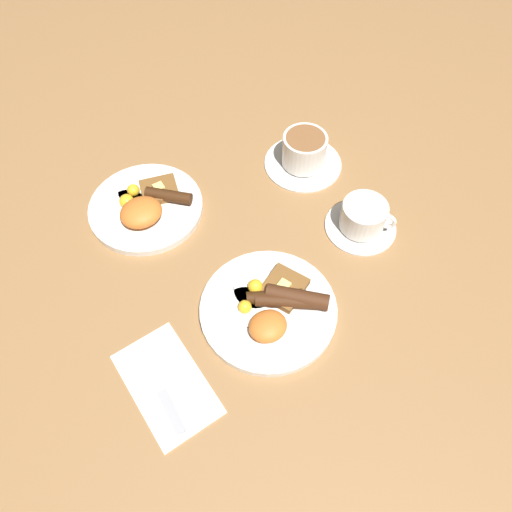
{
  "coord_description": "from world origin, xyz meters",
  "views": [
    {
      "loc": [
        -0.24,
        -0.34,
        0.79
      ],
      "look_at": [
        0.04,
        0.1,
        0.03
      ],
      "focal_mm": 35.0,
      "sensor_mm": 36.0,
      "label": 1
    }
  ],
  "objects_px": {
    "breakfast_plate_near": "(271,307)",
    "spoon": "(163,358)",
    "teacup_far": "(304,153)",
    "breakfast_plate_far": "(146,206)",
    "teacup_near": "(363,219)",
    "knife": "(162,392)"
  },
  "relations": [
    {
      "from": "breakfast_plate_near",
      "to": "spoon",
      "type": "distance_m",
      "value": 0.2
    },
    {
      "from": "teacup_far",
      "to": "breakfast_plate_far",
      "type": "bearing_deg",
      "value": 169.52
    },
    {
      "from": "teacup_near",
      "to": "spoon",
      "type": "height_order",
      "value": "teacup_near"
    },
    {
      "from": "breakfast_plate_near",
      "to": "knife",
      "type": "distance_m",
      "value": 0.23
    },
    {
      "from": "breakfast_plate_near",
      "to": "knife",
      "type": "xyz_separation_m",
      "value": [
        -0.23,
        -0.03,
        -0.01
      ]
    },
    {
      "from": "breakfast_plate_near",
      "to": "spoon",
      "type": "height_order",
      "value": "breakfast_plate_near"
    },
    {
      "from": "breakfast_plate_near",
      "to": "teacup_far",
      "type": "distance_m",
      "value": 0.37
    },
    {
      "from": "teacup_far",
      "to": "knife",
      "type": "bearing_deg",
      "value": -148.96
    },
    {
      "from": "breakfast_plate_far",
      "to": "teacup_near",
      "type": "xyz_separation_m",
      "value": [
        0.34,
        -0.27,
        0.01
      ]
    },
    {
      "from": "breakfast_plate_far",
      "to": "knife",
      "type": "xyz_separation_m",
      "value": [
        -0.14,
        -0.36,
        -0.01
      ]
    },
    {
      "from": "breakfast_plate_far",
      "to": "teacup_near",
      "type": "distance_m",
      "value": 0.43
    },
    {
      "from": "breakfast_plate_far",
      "to": "teacup_near",
      "type": "relative_size",
      "value": 1.63
    },
    {
      "from": "breakfast_plate_far",
      "to": "spoon",
      "type": "distance_m",
      "value": 0.33
    },
    {
      "from": "breakfast_plate_near",
      "to": "knife",
      "type": "relative_size",
      "value": 1.43
    },
    {
      "from": "teacup_near",
      "to": "knife",
      "type": "bearing_deg",
      "value": -169.45
    },
    {
      "from": "breakfast_plate_near",
      "to": "teacup_far",
      "type": "bearing_deg",
      "value": 45.49
    },
    {
      "from": "teacup_far",
      "to": "spoon",
      "type": "bearing_deg",
      "value": -152.18
    },
    {
      "from": "teacup_far",
      "to": "knife",
      "type": "distance_m",
      "value": 0.57
    },
    {
      "from": "teacup_near",
      "to": "knife",
      "type": "relative_size",
      "value": 0.83
    },
    {
      "from": "knife",
      "to": "spoon",
      "type": "xyz_separation_m",
      "value": [
        0.03,
        0.05,
        0.0
      ]
    },
    {
      "from": "breakfast_plate_far",
      "to": "knife",
      "type": "bearing_deg",
      "value": -111.75
    },
    {
      "from": "teacup_near",
      "to": "spoon",
      "type": "bearing_deg",
      "value": -175.01
    }
  ]
}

